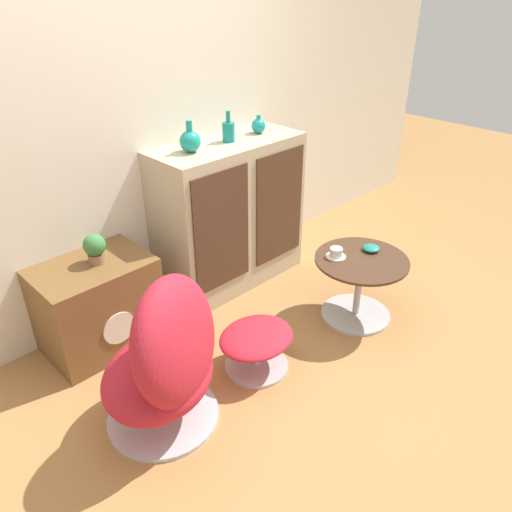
{
  "coord_description": "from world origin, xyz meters",
  "views": [
    {
      "loc": [
        -1.67,
        -1.39,
        2.06
      ],
      "look_at": [
        0.19,
        0.49,
        0.55
      ],
      "focal_mm": 35.0,
      "sensor_mm": 36.0,
      "label": 1
    }
  ],
  "objects_px": {
    "teacup": "(336,253)",
    "coffee_table": "(359,283)",
    "sideboard": "(230,215)",
    "vase_leftmost": "(190,141)",
    "potted_plant": "(95,248)",
    "ottoman": "(256,342)",
    "vase_inner_right": "(258,126)",
    "bowl": "(371,248)",
    "egg_chair": "(167,360)",
    "tv_console": "(98,305)",
    "vase_inner_left": "(228,131)"
  },
  "relations": [
    {
      "from": "egg_chair",
      "to": "teacup",
      "type": "bearing_deg",
      "value": 0.15
    },
    {
      "from": "sideboard",
      "to": "tv_console",
      "type": "bearing_deg",
      "value": 179.89
    },
    {
      "from": "ottoman",
      "to": "teacup",
      "type": "height_order",
      "value": "teacup"
    },
    {
      "from": "tv_console",
      "to": "coffee_table",
      "type": "height_order",
      "value": "tv_console"
    },
    {
      "from": "sideboard",
      "to": "bowl",
      "type": "distance_m",
      "value": 1.02
    },
    {
      "from": "vase_leftmost",
      "to": "potted_plant",
      "type": "height_order",
      "value": "vase_leftmost"
    },
    {
      "from": "egg_chair",
      "to": "vase_leftmost",
      "type": "height_order",
      "value": "vase_leftmost"
    },
    {
      "from": "tv_console",
      "to": "bowl",
      "type": "relative_size",
      "value": 5.95
    },
    {
      "from": "ottoman",
      "to": "vase_leftmost",
      "type": "distance_m",
      "value": 1.3
    },
    {
      "from": "sideboard",
      "to": "teacup",
      "type": "bearing_deg",
      "value": -77.23
    },
    {
      "from": "potted_plant",
      "to": "vase_inner_right",
      "type": "bearing_deg",
      "value": 0.06
    },
    {
      "from": "vase_inner_left",
      "to": "bowl",
      "type": "distance_m",
      "value": 1.22
    },
    {
      "from": "egg_chair",
      "to": "potted_plant",
      "type": "distance_m",
      "value": 0.87
    },
    {
      "from": "sideboard",
      "to": "tv_console",
      "type": "xyz_separation_m",
      "value": [
        -1.09,
        0.0,
        -0.25
      ]
    },
    {
      "from": "bowl",
      "to": "tv_console",
      "type": "bearing_deg",
      "value": 148.3
    },
    {
      "from": "tv_console",
      "to": "vase_inner_left",
      "type": "xyz_separation_m",
      "value": [
        1.11,
        0.0,
        0.86
      ]
    },
    {
      "from": "coffee_table",
      "to": "bowl",
      "type": "xyz_separation_m",
      "value": [
        0.13,
        0.02,
        0.2
      ]
    },
    {
      "from": "sideboard",
      "to": "potted_plant",
      "type": "height_order",
      "value": "sideboard"
    },
    {
      "from": "vase_leftmost",
      "to": "vase_inner_right",
      "type": "xyz_separation_m",
      "value": [
        0.6,
        0.0,
        -0.02
      ]
    },
    {
      "from": "tv_console",
      "to": "ottoman",
      "type": "distance_m",
      "value": 1.0
    },
    {
      "from": "vase_inner_left",
      "to": "bowl",
      "type": "relative_size",
      "value": 1.79
    },
    {
      "from": "potted_plant",
      "to": "ottoman",
      "type": "bearing_deg",
      "value": -60.36
    },
    {
      "from": "vase_inner_left",
      "to": "teacup",
      "type": "distance_m",
      "value": 1.08
    },
    {
      "from": "tv_console",
      "to": "egg_chair",
      "type": "bearing_deg",
      "value": -94.62
    },
    {
      "from": "vase_inner_right",
      "to": "bowl",
      "type": "bearing_deg",
      "value": -82.33
    },
    {
      "from": "vase_leftmost",
      "to": "teacup",
      "type": "xyz_separation_m",
      "value": [
        0.49,
        -0.82,
        -0.67
      ]
    },
    {
      "from": "egg_chair",
      "to": "vase_leftmost",
      "type": "distance_m",
      "value": 1.4
    },
    {
      "from": "teacup",
      "to": "potted_plant",
      "type": "bearing_deg",
      "value": 146.21
    },
    {
      "from": "ottoman",
      "to": "bowl",
      "type": "xyz_separation_m",
      "value": [
        0.98,
        -0.09,
        0.28
      ]
    },
    {
      "from": "sideboard",
      "to": "bowl",
      "type": "height_order",
      "value": "sideboard"
    },
    {
      "from": "coffee_table",
      "to": "egg_chair",
      "type": "bearing_deg",
      "value": 174.8
    },
    {
      "from": "teacup",
      "to": "egg_chair",
      "type": "bearing_deg",
      "value": -179.85
    },
    {
      "from": "egg_chair",
      "to": "teacup",
      "type": "relative_size",
      "value": 6.75
    },
    {
      "from": "ottoman",
      "to": "vase_inner_left",
      "type": "height_order",
      "value": "vase_inner_left"
    },
    {
      "from": "sideboard",
      "to": "egg_chair",
      "type": "height_order",
      "value": "sideboard"
    },
    {
      "from": "vase_inner_right",
      "to": "teacup",
      "type": "height_order",
      "value": "vase_inner_right"
    },
    {
      "from": "coffee_table",
      "to": "vase_leftmost",
      "type": "bearing_deg",
      "value": 121.68
    },
    {
      "from": "tv_console",
      "to": "vase_inner_right",
      "type": "bearing_deg",
      "value": 0.08
    },
    {
      "from": "coffee_table",
      "to": "potted_plant",
      "type": "relative_size",
      "value": 3.38
    },
    {
      "from": "sideboard",
      "to": "vase_leftmost",
      "type": "relative_size",
      "value": 5.51
    },
    {
      "from": "teacup",
      "to": "coffee_table",
      "type": "bearing_deg",
      "value": -53.77
    },
    {
      "from": "sideboard",
      "to": "coffee_table",
      "type": "bearing_deg",
      "value": -73.41
    },
    {
      "from": "sideboard",
      "to": "tv_console",
      "type": "relative_size",
      "value": 1.63
    },
    {
      "from": "sideboard",
      "to": "egg_chair",
      "type": "distance_m",
      "value": 1.43
    },
    {
      "from": "sideboard",
      "to": "egg_chair",
      "type": "xyz_separation_m",
      "value": [
        -1.16,
        -0.82,
        -0.13
      ]
    },
    {
      "from": "ottoman",
      "to": "vase_leftmost",
      "type": "relative_size",
      "value": 2.31
    },
    {
      "from": "vase_leftmost",
      "to": "vase_inner_left",
      "type": "distance_m",
      "value": 0.32
    },
    {
      "from": "sideboard",
      "to": "teacup",
      "type": "relative_size",
      "value": 8.37
    },
    {
      "from": "tv_console",
      "to": "potted_plant",
      "type": "xyz_separation_m",
      "value": [
        0.05,
        0.0,
        0.38
      ]
    },
    {
      "from": "vase_leftmost",
      "to": "bowl",
      "type": "bearing_deg",
      "value": -52.16
    }
  ]
}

